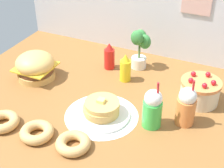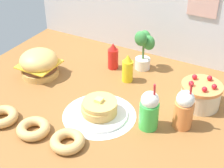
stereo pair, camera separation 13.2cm
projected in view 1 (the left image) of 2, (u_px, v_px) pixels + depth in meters
name	position (u px, v px, depth m)	size (l,w,h in m)	color
ground_plane	(98.00, 109.00, 2.20)	(2.21, 1.80, 0.02)	brown
doily_mat	(102.00, 115.00, 2.13)	(0.48, 0.48, 0.00)	white
burger	(35.00, 66.00, 2.46)	(0.29, 0.29, 0.21)	#DBA859
pancake_stack	(101.00, 110.00, 2.10)	(0.37, 0.37, 0.13)	white
layer_cake	(200.00, 91.00, 2.21)	(0.27, 0.27, 0.20)	beige
ketchup_bottle	(109.00, 57.00, 2.58)	(0.08, 0.08, 0.22)	red
mustard_bottle	(125.00, 68.00, 2.43)	(0.08, 0.08, 0.22)	yellow
cream_soda_cup	(152.00, 109.00, 1.98)	(0.12, 0.12, 0.33)	green
orange_float_cup	(186.00, 106.00, 2.00)	(0.12, 0.12, 0.33)	orange
donut_pink_glaze	(3.00, 121.00, 2.03)	(0.20, 0.20, 0.06)	tan
donut_chocolate	(37.00, 132.00, 1.95)	(0.20, 0.20, 0.06)	tan
donut_vanilla	(73.00, 143.00, 1.87)	(0.20, 0.20, 0.06)	tan
potted_plant	(140.00, 47.00, 2.55)	(0.15, 0.14, 0.33)	white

